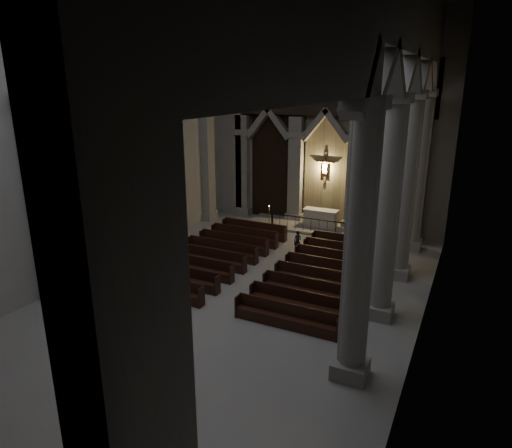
{
  "coord_description": "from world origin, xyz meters",
  "views": [
    {
      "loc": [
        8.1,
        -14.1,
        8.31
      ],
      "look_at": [
        -0.29,
        3.0,
        2.38
      ],
      "focal_mm": 32.0,
      "sensor_mm": 36.0,
      "label": 1
    }
  ],
  "objects_px": {
    "altar": "(321,218)",
    "candle_stand_left": "(269,224)",
    "altar_rail": "(311,223)",
    "candle_stand_right": "(352,236)",
    "worshipper": "(298,241)",
    "pews": "(266,266)"
  },
  "relations": [
    {
      "from": "altar",
      "to": "candle_stand_right",
      "type": "relative_size",
      "value": 1.53
    },
    {
      "from": "candle_stand_left",
      "to": "worshipper",
      "type": "distance_m",
      "value": 3.68
    },
    {
      "from": "altar",
      "to": "altar_rail",
      "type": "relative_size",
      "value": 0.41
    },
    {
      "from": "candle_stand_right",
      "to": "worshipper",
      "type": "bearing_deg",
      "value": -130.03
    },
    {
      "from": "altar",
      "to": "candle_stand_left",
      "type": "relative_size",
      "value": 1.34
    },
    {
      "from": "altar_rail",
      "to": "altar",
      "type": "bearing_deg",
      "value": 82.63
    },
    {
      "from": "pews",
      "to": "altar",
      "type": "bearing_deg",
      "value": 88.76
    },
    {
      "from": "altar",
      "to": "pews",
      "type": "bearing_deg",
      "value": -91.24
    },
    {
      "from": "altar",
      "to": "candle_stand_left",
      "type": "height_order",
      "value": "candle_stand_left"
    },
    {
      "from": "altar_rail",
      "to": "pews",
      "type": "distance_m",
      "value": 6.06
    },
    {
      "from": "altar_rail",
      "to": "worshipper",
      "type": "relative_size",
      "value": 4.55
    },
    {
      "from": "candle_stand_left",
      "to": "pews",
      "type": "relative_size",
      "value": 0.16
    },
    {
      "from": "altar",
      "to": "altar_rail",
      "type": "xyz_separation_m",
      "value": [
        -0.16,
        -1.22,
        -0.02
      ]
    },
    {
      "from": "altar_rail",
      "to": "pews",
      "type": "xyz_separation_m",
      "value": [
        0.0,
        -6.05,
        -0.36
      ]
    },
    {
      "from": "candle_stand_right",
      "to": "altar",
      "type": "bearing_deg",
      "value": 146.3
    },
    {
      "from": "altar",
      "to": "pews",
      "type": "relative_size",
      "value": 0.22
    },
    {
      "from": "candle_stand_left",
      "to": "worshipper",
      "type": "xyz_separation_m",
      "value": [
        2.73,
        -2.47,
        0.13
      ]
    },
    {
      "from": "candle_stand_left",
      "to": "worshipper",
      "type": "bearing_deg",
      "value": -42.09
    },
    {
      "from": "candle_stand_right",
      "to": "pews",
      "type": "relative_size",
      "value": 0.14
    },
    {
      "from": "altar",
      "to": "candle_stand_right",
      "type": "bearing_deg",
      "value": -33.7
    },
    {
      "from": "altar",
      "to": "candle_stand_right",
      "type": "xyz_separation_m",
      "value": [
        2.34,
        -1.56,
        -0.31
      ]
    },
    {
      "from": "worshipper",
      "to": "candle_stand_right",
      "type": "bearing_deg",
      "value": 50.27
    }
  ]
}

